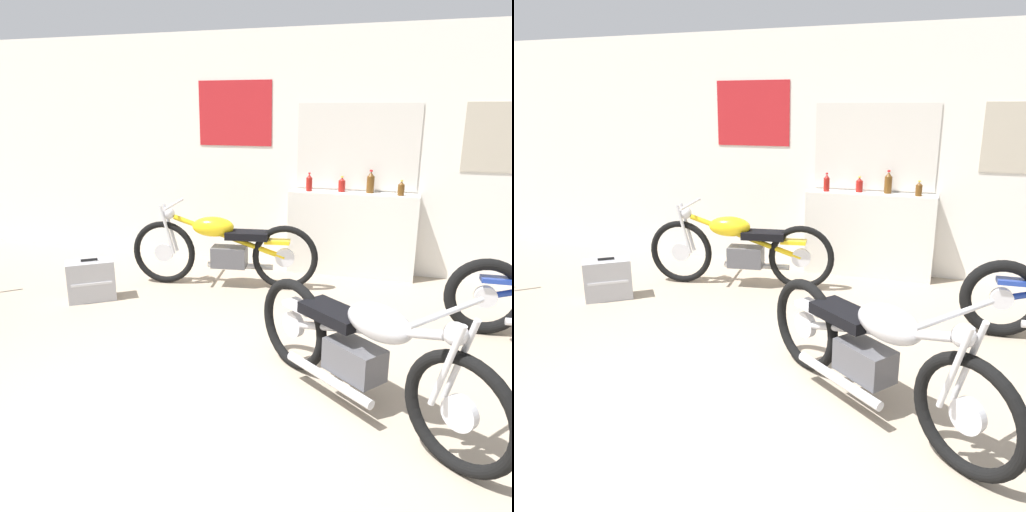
{
  "view_description": "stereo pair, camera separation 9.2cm",
  "coord_description": "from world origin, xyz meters",
  "views": [
    {
      "loc": [
        1.2,
        -2.28,
        1.92
      ],
      "look_at": [
        0.01,
        1.66,
        0.7
      ],
      "focal_mm": 35.0,
      "sensor_mm": 36.0,
      "label": 1
    },
    {
      "loc": [
        1.29,
        -2.25,
        1.92
      ],
      "look_at": [
        0.01,
        1.66,
        0.7
      ],
      "focal_mm": 35.0,
      "sensor_mm": 36.0,
      "label": 2
    }
  ],
  "objects": [
    {
      "name": "ground_plane",
      "position": [
        0.0,
        0.0,
        0.0
      ],
      "size": [
        24.0,
        24.0,
        0.0
      ],
      "primitive_type": "plane",
      "color": "gray"
    },
    {
      "name": "hard_case_silver",
      "position": [
        -1.84,
        1.89,
        0.21
      ],
      "size": [
        0.52,
        0.48,
        0.44
      ],
      "color": "#9E9EA3",
      "rests_on": "ground_plane"
    },
    {
      "name": "motorcycle_yellow",
      "position": [
        -0.68,
        2.69,
        0.44
      ],
      "size": [
        2.07,
        0.64,
        0.93
      ],
      "color": "black",
      "rests_on": "ground_plane"
    },
    {
      "name": "bottle_leftmost",
      "position": [
        0.11,
        3.48,
        1.08
      ],
      "size": [
        0.07,
        0.07,
        0.22
      ],
      "color": "maroon",
      "rests_on": "sill_counter"
    },
    {
      "name": "sill_counter",
      "position": [
        0.62,
        3.51,
        0.49
      ],
      "size": [
        1.48,
        0.28,
        0.99
      ],
      "color": "silver",
      "rests_on": "ground_plane"
    },
    {
      "name": "wall_back",
      "position": [
        0.02,
        3.69,
        1.4
      ],
      "size": [
        10.0,
        0.07,
        2.8
      ],
      "color": "silver",
      "rests_on": "ground_plane"
    },
    {
      "name": "bottle_left_center",
      "position": [
        0.48,
        3.55,
        1.07
      ],
      "size": [
        0.08,
        0.08,
        0.18
      ],
      "color": "maroon",
      "rests_on": "sill_counter"
    },
    {
      "name": "bottle_right_center",
      "position": [
        1.15,
        3.47,
        1.06
      ],
      "size": [
        0.07,
        0.07,
        0.17
      ],
      "color": "#5B3814",
      "rests_on": "sill_counter"
    },
    {
      "name": "motorcycle_silver",
      "position": [
        1.02,
        0.69,
        0.43
      ],
      "size": [
        1.71,
        1.36,
        0.9
      ],
      "color": "black",
      "rests_on": "ground_plane"
    },
    {
      "name": "bottle_center",
      "position": [
        0.81,
        3.56,
        1.1
      ],
      "size": [
        0.09,
        0.09,
        0.26
      ],
      "color": "#5B3814",
      "rests_on": "sill_counter"
    }
  ]
}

